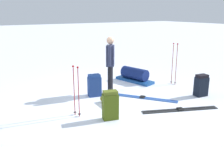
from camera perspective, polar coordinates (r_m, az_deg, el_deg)
The scene contains 11 objects.
ground_plane at distance 6.97m, azimuth 0.00°, elevation -5.58°, with size 80.00×80.00×0.00m, color white.
skier_standing at distance 7.01m, azimuth -0.40°, elevation 2.68°, with size 0.48×0.38×1.70m.
ski_pair_near at distance 6.94m, azimuth 7.24°, elevation -5.67°, with size 1.65×1.34×0.05m.
ski_pair_far at distance 6.31m, azimuth 15.86°, elevation -8.25°, with size 0.89×1.88×0.05m.
backpack_large_dark at distance 6.97m, azimuth -4.18°, elevation -2.86°, with size 0.31×0.40×0.65m.
backpack_bright at distance 5.50m, azimuth -0.39°, elevation -7.54°, with size 0.30×0.39×0.68m.
backpack_small_spare at distance 7.43m, azimuth 20.38°, elevation -2.68°, with size 0.28×0.38×0.64m.
ski_poles_planted_near at distance 5.61m, azimuth -8.48°, elevation -3.50°, with size 0.22×0.12×1.21m.
ski_poles_planted_far at distance 8.25m, azimuth 14.59°, elevation 2.70°, with size 0.21×0.11×1.39m.
gear_sled at distance 8.45m, azimuth 5.38°, elevation -0.40°, with size 1.46×0.78×0.49m.
sleeping_mat_rolled at distance 6.39m, azimuth -1.00°, elevation -6.61°, with size 0.18×0.18×0.55m, color #62631D.
Camera 1 is at (-5.56, 3.44, 2.40)m, focal length 38.59 mm.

